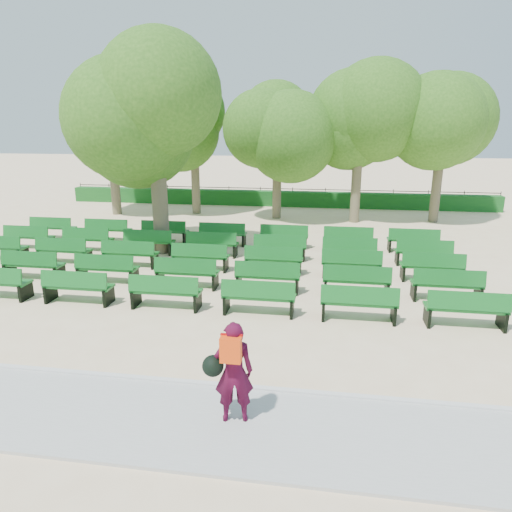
{
  "coord_description": "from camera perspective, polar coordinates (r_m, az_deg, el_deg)",
  "views": [
    {
      "loc": [
        3.04,
        -13.63,
        4.78
      ],
      "look_at": [
        1.1,
        -1.0,
        1.1
      ],
      "focal_mm": 32.0,
      "sensor_mm": 36.0,
      "label": 1
    }
  ],
  "objects": [
    {
      "name": "ground",
      "position": [
        14.76,
        -3.62,
        -2.86
      ],
      "size": [
        120.0,
        120.0,
        0.0
      ],
      "primitive_type": "plane",
      "color": "beige"
    },
    {
      "name": "fence",
      "position": [
        28.6,
        2.55,
        6.43
      ],
      "size": [
        26.0,
        0.1,
        1.02
      ],
      "primitive_type": null,
      "color": "black",
      "rests_on": "ground"
    },
    {
      "name": "curb",
      "position": [
        9.28,
        -12.13,
        -14.98
      ],
      "size": [
        30.0,
        0.12,
        0.1
      ],
      "primitive_type": "cube",
      "color": "silver",
      "rests_on": "ground"
    },
    {
      "name": "hedge",
      "position": [
        28.13,
        2.47,
        7.2
      ],
      "size": [
        26.0,
        0.7,
        0.9
      ],
      "primitive_type": "cube",
      "color": "#17591D",
      "rests_on": "ground"
    },
    {
      "name": "bench_array",
      "position": [
        15.73,
        -6.84,
        -1.36
      ],
      "size": [
        1.93,
        0.67,
        1.21
      ],
      "rotation": [
        0.0,
        0.0,
        -0.04
      ],
      "color": "#11631F",
      "rests_on": "ground"
    },
    {
      "name": "tree_among",
      "position": [
        17.56,
        -12.49,
        16.09
      ],
      "size": [
        5.3,
        5.3,
        7.31
      ],
      "color": "brown",
      "rests_on": "ground"
    },
    {
      "name": "person",
      "position": [
        7.59,
        -3.03,
        -14.13
      ],
      "size": [
        0.86,
        0.56,
        1.76
      ],
      "rotation": [
        0.0,
        0.0,
        3.36
      ],
      "color": "#3F0921",
      "rests_on": "ground"
    },
    {
      "name": "paving",
      "position": [
        8.41,
        -15.01,
        -18.97
      ],
      "size": [
        30.0,
        2.2,
        0.06
      ],
      "primitive_type": "cube",
      "color": "#B3B3AE",
      "rests_on": "ground"
    },
    {
      "name": "tree_line",
      "position": [
        24.3,
        1.4,
        4.72
      ],
      "size": [
        21.8,
        6.8,
        7.04
      ],
      "primitive_type": null,
      "color": "#386C1D",
      "rests_on": "ground"
    }
  ]
}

